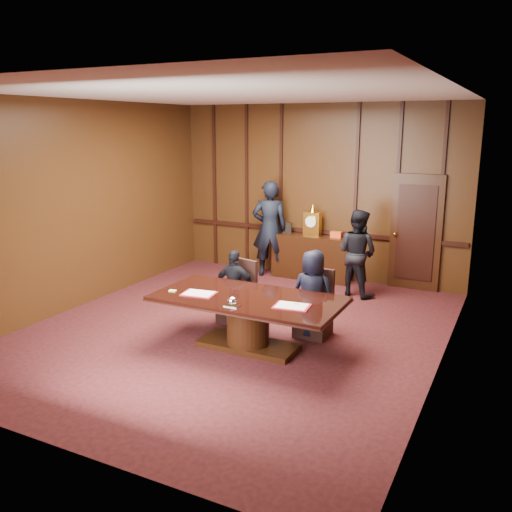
{
  "coord_description": "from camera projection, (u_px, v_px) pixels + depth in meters",
  "views": [
    {
      "loc": [
        3.8,
        -6.84,
        3.07
      ],
      "look_at": [
        0.05,
        0.62,
        1.05
      ],
      "focal_mm": 38.0,
      "sensor_mm": 36.0,
      "label": 1
    }
  ],
  "objects": [
    {
      "name": "notepad",
      "position": [
        173.0,
        291.0,
        7.74
      ],
      "size": [
        0.11,
        0.09,
        0.01
      ],
      "primitive_type": "cube",
      "rotation": [
        0.0,
        0.0,
        0.2
      ],
      "color": "#E2E570",
      "rests_on": "conference_table"
    },
    {
      "name": "chair_left",
      "position": [
        238.0,
        304.0,
        8.65
      ],
      "size": [
        0.58,
        0.58,
        0.99
      ],
      "rotation": [
        0.0,
        0.0,
        -0.23
      ],
      "color": "black",
      "rests_on": "ground"
    },
    {
      "name": "folder_left",
      "position": [
        199.0,
        294.0,
        7.6
      ],
      "size": [
        0.5,
        0.39,
        0.02
      ],
      "rotation": [
        0.0,
        0.0,
        0.14
      ],
      "color": "maroon",
      "rests_on": "conference_table"
    },
    {
      "name": "chair_right",
      "position": [
        314.0,
        316.0,
        8.08
      ],
      "size": [
        0.48,
        0.48,
        0.99
      ],
      "rotation": [
        0.0,
        0.0,
        -0.0
      ],
      "color": "black",
      "rests_on": "ground"
    },
    {
      "name": "room",
      "position": [
        242.0,
        219.0,
        8.01
      ],
      "size": [
        7.0,
        7.04,
        3.5
      ],
      "color": "black",
      "rests_on": "ground"
    },
    {
      "name": "sideboard",
      "position": [
        312.0,
        255.0,
        11.04
      ],
      "size": [
        1.6,
        0.45,
        1.54
      ],
      "color": "black",
      "rests_on": "ground"
    },
    {
      "name": "witness_left",
      "position": [
        270.0,
        229.0,
        11.16
      ],
      "size": [
        0.85,
        0.73,
        1.99
      ],
      "primitive_type": "imported",
      "rotation": [
        0.0,
        0.0,
        3.55
      ],
      "color": "black",
      "rests_on": "ground"
    },
    {
      "name": "conference_table",
      "position": [
        248.0,
        314.0,
        7.55
      ],
      "size": [
        2.62,
        1.32,
        0.76
      ],
      "color": "black",
      "rests_on": "ground"
    },
    {
      "name": "inkstand",
      "position": [
        232.0,
        302.0,
        7.09
      ],
      "size": [
        0.2,
        0.14,
        0.12
      ],
      "color": "white",
      "rests_on": "conference_table"
    },
    {
      "name": "signatory_right",
      "position": [
        313.0,
        294.0,
        7.93
      ],
      "size": [
        0.65,
        0.42,
        1.32
      ],
      "primitive_type": "imported",
      "rotation": [
        0.0,
        0.0,
        3.14
      ],
      "color": "black",
      "rests_on": "ground"
    },
    {
      "name": "folder_right",
      "position": [
        292.0,
        306.0,
        7.08
      ],
      "size": [
        0.5,
        0.38,
        0.02
      ],
      "rotation": [
        0.0,
        0.0,
        0.12
      ],
      "color": "maroon",
      "rests_on": "conference_table"
    },
    {
      "name": "witness_right",
      "position": [
        357.0,
        253.0,
        9.89
      ],
      "size": [
        0.93,
        0.82,
        1.61
      ],
      "primitive_type": "imported",
      "rotation": [
        0.0,
        0.0,
        2.83
      ],
      "color": "black",
      "rests_on": "ground"
    },
    {
      "name": "signatory_left",
      "position": [
        235.0,
        287.0,
        8.51
      ],
      "size": [
        0.73,
        0.38,
        1.18
      ],
      "primitive_type": "imported",
      "rotation": [
        0.0,
        0.0,
        3.28
      ],
      "color": "black",
      "rests_on": "ground"
    }
  ]
}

